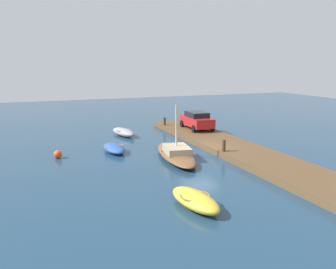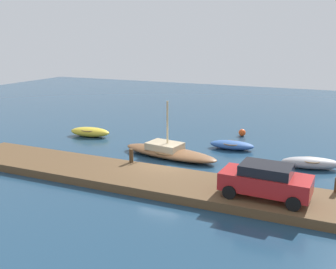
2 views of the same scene
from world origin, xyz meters
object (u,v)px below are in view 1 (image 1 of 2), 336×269
object	(u,v)px
rowboat_grey	(123,132)
mooring_post_mid_west	(165,121)
sailboat_brown	(176,153)
dinghy_blue	(114,148)
mooring_post_west	(224,146)
rowboat_yellow	(195,200)
marker_buoy	(58,154)
parked_car	(197,120)

from	to	relation	value
rowboat_grey	mooring_post_mid_west	size ratio (longest dim) A/B	4.83
sailboat_brown	dinghy_blue	xyz separation A→B (m)	(3.30, 3.55, -0.07)
mooring_post_west	mooring_post_mid_west	xyz separation A→B (m)	(11.30, 0.00, -0.04)
rowboat_yellow	marker_buoy	world-z (taller)	rowboat_yellow
parked_car	marker_buoy	xyz separation A→B (m)	(-4.15, 12.71, -1.01)
sailboat_brown	rowboat_yellow	distance (m)	8.32
rowboat_grey	dinghy_blue	bearing A→B (deg)	145.28
rowboat_yellow	rowboat_grey	distance (m)	16.74
sailboat_brown	mooring_post_west	size ratio (longest dim) A/B	8.59
rowboat_grey	marker_buoy	world-z (taller)	rowboat_grey
sailboat_brown	mooring_post_mid_west	distance (m)	10.77
mooring_post_west	parked_car	distance (m)	8.50
mooring_post_mid_west	marker_buoy	bearing A→B (deg)	123.95
marker_buoy	rowboat_grey	bearing A→B (deg)	-47.15
rowboat_yellow	mooring_post_west	distance (m)	8.93
rowboat_yellow	marker_buoy	bearing A→B (deg)	16.93
sailboat_brown	mooring_post_west	xyz separation A→B (m)	(-1.02, -3.17, 0.49)
dinghy_blue	mooring_post_mid_west	world-z (taller)	mooring_post_mid_west
mooring_post_west	parked_car	world-z (taller)	parked_car
sailboat_brown	mooring_post_west	world-z (taller)	sailboat_brown
dinghy_blue	marker_buoy	size ratio (longest dim) A/B	5.63
mooring_post_west	mooring_post_mid_west	distance (m)	11.30
marker_buoy	mooring_post_mid_west	bearing A→B (deg)	-56.05
sailboat_brown	mooring_post_mid_west	size ratio (longest dim) A/B	9.47
dinghy_blue	marker_buoy	world-z (taller)	dinghy_blue
rowboat_yellow	dinghy_blue	xyz separation A→B (m)	(11.26, 1.11, -0.07)
parked_car	rowboat_grey	bearing A→B (deg)	79.62
rowboat_yellow	parked_car	distance (m)	17.01
parked_car	marker_buoy	size ratio (longest dim) A/B	7.36
mooring_post_mid_west	sailboat_brown	bearing A→B (deg)	162.86
mooring_post_west	rowboat_yellow	bearing A→B (deg)	141.02
sailboat_brown	rowboat_grey	distance (m)	8.87
mooring_post_west	mooring_post_mid_west	world-z (taller)	mooring_post_west
mooring_post_mid_west	parked_car	size ratio (longest dim) A/B	0.18
sailboat_brown	mooring_post_mid_west	xyz separation A→B (m)	(10.28, -3.17, 0.45)
dinghy_blue	marker_buoy	bearing A→B (deg)	89.20
rowboat_yellow	mooring_post_mid_west	world-z (taller)	mooring_post_mid_west
dinghy_blue	mooring_post_west	distance (m)	8.01
mooring_post_west	parked_car	size ratio (longest dim) A/B	0.20
mooring_post_mid_west	rowboat_grey	bearing A→B (deg)	108.44
sailboat_brown	parked_car	distance (m)	8.94
rowboat_yellow	marker_buoy	size ratio (longest dim) A/B	6.04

